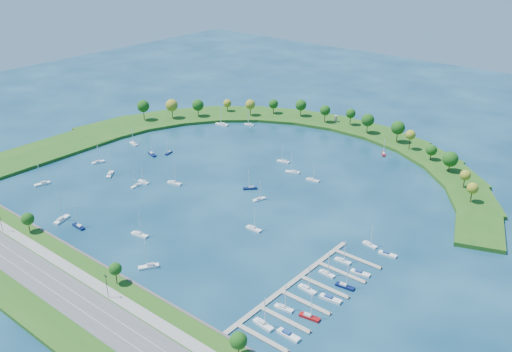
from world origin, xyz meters
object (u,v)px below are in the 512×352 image
Objects in this scene: moored_boat_15 at (139,234)px; moored_boat_17 at (384,153)px; moored_boat_20 at (259,199)px; docked_boat_1 at (288,335)px; moored_boat_5 at (134,143)px; moored_boat_10 at (110,174)px; moored_boat_7 at (222,124)px; moored_boat_13 at (79,226)px; docked_boat_10 at (370,244)px; moored_boat_3 at (152,154)px; docked_boat_4 at (307,289)px; harbor_tower at (336,119)px; moored_boat_9 at (293,172)px; moored_boat_18 at (313,180)px; moored_boat_19 at (136,185)px; moored_boat_11 at (149,266)px; docked_boat_6 at (327,273)px; docked_boat_2 at (284,307)px; docked_boat_9 at (360,273)px; moored_boat_12 at (250,188)px; moored_boat_0 at (98,162)px; docked_boat_8 at (343,260)px; docked_boat_3 at (309,316)px; dock_system at (306,290)px; moored_boat_2 at (143,181)px; docked_boat_11 at (387,254)px; moored_boat_1 at (249,124)px; moored_boat_8 at (254,228)px; moored_boat_6 at (174,183)px; docked_boat_0 at (263,324)px; docked_boat_5 at (330,298)px; docked_boat_7 at (345,286)px; moored_boat_14 at (283,161)px; moored_boat_16 at (42,183)px; moored_boat_4 at (169,152)px; moored_boat_21 at (62,219)px.

moored_boat_15 is 167.87m from moored_boat_17.
moored_boat_20 is 107.39m from docked_boat_1.
moored_boat_10 is at bearing 136.35° from moored_boat_5.
moored_boat_13 is (47.47, -152.75, -0.08)m from moored_boat_7.
moored_boat_15 is at bearing -136.53° from docked_boat_10.
moored_boat_3 is 166.09m from docked_boat_4.
harbor_tower is 0.32× the size of moored_boat_7.
harbor_tower is at bearing -96.50° from moored_boat_9.
moored_boat_18 reaches higher than moored_boat_19.
docked_boat_6 is at bearing 157.53° from moored_boat_11.
docked_boat_2 reaches higher than docked_boat_9.
moored_boat_12 is 1.05× the size of docked_boat_6.
docked_boat_6 is at bearing -77.58° from moored_boat_0.
moored_boat_11 is 1.14× the size of docked_boat_2.
moored_boat_5 is 183.10m from docked_boat_8.
docked_boat_3 is at bearing 134.41° from moored_boat_11.
moored_boat_3 is 1.08× the size of docked_boat_8.
moored_boat_0 reaches higher than docked_boat_10.
docked_boat_2 is 1.04× the size of docked_boat_8.
moored_boat_3 is 0.91× the size of moored_boat_11.
dock_system is 0.84m from docked_boat_4.
moored_boat_2 is 139.47m from docked_boat_9.
harbor_tower is 174.94m from docked_boat_11.
dock_system is 46.74m from docked_boat_10.
moored_boat_18 is at bearing 141.61° from docked_boat_11.
harbor_tower is 0.40× the size of docked_boat_2.
moored_boat_8 is (98.93, -113.63, 0.04)m from moored_boat_1.
docked_boat_0 reaches higher than moored_boat_6.
moored_boat_20 is at bearing 141.18° from docked_boat_5.
moored_boat_6 reaches higher than docked_boat_4.
moored_boat_20 is at bearing 152.58° from docked_boat_9.
dock_system is 7.07× the size of docked_boat_7.
dock_system is 53.02m from moored_boat_8.
moored_boat_16 is at bearing 39.02° from moored_boat_14.
moored_boat_15 is 106.49m from docked_boat_10.
moored_boat_18 is (-12.17, -60.95, 0.02)m from moored_boat_17.
moored_boat_0 is 1.05× the size of docked_boat_6.
moored_boat_13 reaches higher than docked_boat_7.
moored_boat_11 is (-13.71, -53.08, 0.03)m from moored_boat_8.
moored_boat_1 is 73.88m from moored_boat_4.
docked_boat_8 is (61.14, 56.21, -0.06)m from moored_boat_11.
moored_boat_12 is at bearing 138.32° from docked_boat_0.
docked_boat_4 is at bearing 98.76° from moored_boat_12.
moored_boat_20 is 1.28× the size of docked_boat_11.
harbor_tower is 192.01m from docked_boat_6.
moored_boat_14 is (-38.75, 74.74, -0.02)m from moored_boat_8.
moored_boat_17 is 195.47m from moored_boat_21.
docked_boat_5 is (96.61, -97.65, -0.21)m from moored_boat_14.
moored_boat_21 reaches higher than harbor_tower.
moored_boat_13 is 1.10× the size of moored_boat_20.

